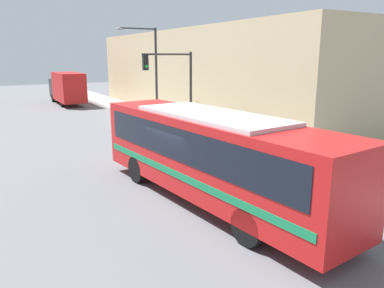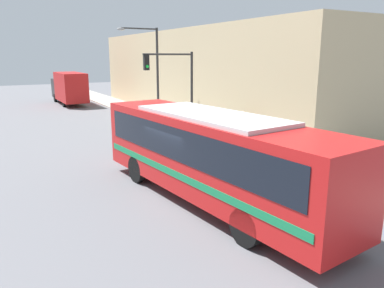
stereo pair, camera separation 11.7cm
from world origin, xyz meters
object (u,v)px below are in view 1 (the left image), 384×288
at_px(delivery_truck, 67,87).
at_px(street_lamp, 151,66).
at_px(pedestrian_mid_block, 242,126).
at_px(city_bus, 210,151).
at_px(fire_hydrant, 257,152).
at_px(parking_meter, 187,121).
at_px(pedestrian_near_corner, 224,126).
at_px(traffic_light_pole, 174,79).

distance_m(delivery_truck, street_lamp, 15.35).
bearing_deg(pedestrian_mid_block, city_bus, -134.09).
distance_m(delivery_truck, pedestrian_mid_block, 24.18).
height_order(city_bus, fire_hydrant, city_bus).
xyz_separation_m(parking_meter, pedestrian_mid_block, (1.55, -3.77, 0.12)).
xyz_separation_m(city_bus, fire_hydrant, (4.76, 3.21, -1.34)).
xyz_separation_m(city_bus, pedestrian_mid_block, (6.32, 6.52, -0.77)).
xyz_separation_m(pedestrian_near_corner, pedestrian_mid_block, (0.53, -1.06, 0.09)).
bearing_deg(pedestrian_mid_block, traffic_light_pole, 126.17).
bearing_deg(traffic_light_pole, pedestrian_mid_block, -53.83).
bearing_deg(pedestrian_mid_block, fire_hydrant, -115.14).
relative_size(city_bus, parking_meter, 9.31).
distance_m(traffic_light_pole, pedestrian_near_corner, 4.13).
relative_size(delivery_truck, traffic_light_pole, 1.61).
height_order(street_lamp, pedestrian_near_corner, street_lamp).
distance_m(street_lamp, pedestrian_near_corner, 8.55).
relative_size(pedestrian_near_corner, pedestrian_mid_block, 0.91).
relative_size(fire_hydrant, street_lamp, 0.11).
distance_m(fire_hydrant, parking_meter, 7.09).
bearing_deg(pedestrian_mid_block, delivery_truck, 101.54).
bearing_deg(delivery_truck, pedestrian_near_corner, -79.21).
bearing_deg(fire_hydrant, delivery_truck, 96.93).
height_order(pedestrian_near_corner, pedestrian_mid_block, pedestrian_mid_block).
distance_m(fire_hydrant, pedestrian_mid_block, 3.70).
height_order(parking_meter, street_lamp, street_lamp).
bearing_deg(pedestrian_near_corner, pedestrian_mid_block, -63.67).
xyz_separation_m(traffic_light_pole, street_lamp, (0.80, 5.37, 0.62)).
bearing_deg(fire_hydrant, pedestrian_mid_block, 64.86).
bearing_deg(fire_hydrant, street_lamp, 90.92).
xyz_separation_m(delivery_truck, parking_meter, (3.28, -19.92, -0.83)).
relative_size(parking_meter, pedestrian_near_corner, 0.72).
bearing_deg(parking_meter, city_bus, -114.84).
height_order(fire_hydrant, traffic_light_pole, traffic_light_pole).
bearing_deg(parking_meter, street_lamp, 92.20).
distance_m(delivery_truck, pedestrian_near_corner, 23.04).
bearing_deg(pedestrian_near_corner, delivery_truck, 100.79).
bearing_deg(pedestrian_near_corner, street_lamp, 98.93).
distance_m(parking_meter, street_lamp, 6.08).
height_order(fire_hydrant, street_lamp, street_lamp).
distance_m(street_lamp, pedestrian_mid_block, 9.58).
height_order(fire_hydrant, pedestrian_mid_block, pedestrian_mid_block).
bearing_deg(city_bus, pedestrian_near_corner, 46.89).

